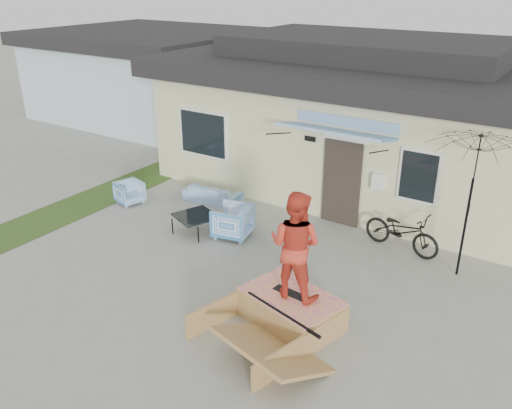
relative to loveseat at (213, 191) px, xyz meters
The scene contains 13 objects.
ground 4.51m from the loveseat, 57.62° to the right, with size 90.00×90.00×0.00m, color gray.
grass_strip 3.33m from the loveseat, 147.15° to the right, with size 1.40×8.00×0.01m, color #2B481A.
house 5.10m from the loveseat, 60.10° to the left, with size 10.80×8.49×4.10m.
neighbor_house 10.30m from the loveseat, 142.54° to the left, with size 8.60×7.60×3.50m.
loveseat is the anchor object (origin of this frame).
armchair_left 2.21m from the loveseat, 144.19° to the right, with size 0.64×0.60×0.66m, color #2C7BBA.
armchair_right 2.12m from the loveseat, 39.87° to the right, with size 0.81×0.76×0.83m, color #2C7BBA.
coffee_table 1.84m from the loveseat, 64.91° to the right, with size 0.88×0.88×0.43m, color black.
bicycle 5.15m from the loveseat, ahead, with size 0.62×1.77×1.13m, color black.
patio_umbrella 6.64m from the loveseat, ahead, with size 1.92×1.77×2.20m.
skate_ramp 5.67m from the loveseat, 38.39° to the right, with size 1.65×2.20×0.55m, color #9D743F, non-canonical shape.
skateboard 5.66m from the loveseat, 37.88° to the right, with size 0.78×0.20×0.05m, color black.
skater 5.79m from the loveseat, 37.88° to the right, with size 0.94×0.72×1.91m, color red.
Camera 1 is at (5.79, -6.51, 5.68)m, focal length 37.17 mm.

